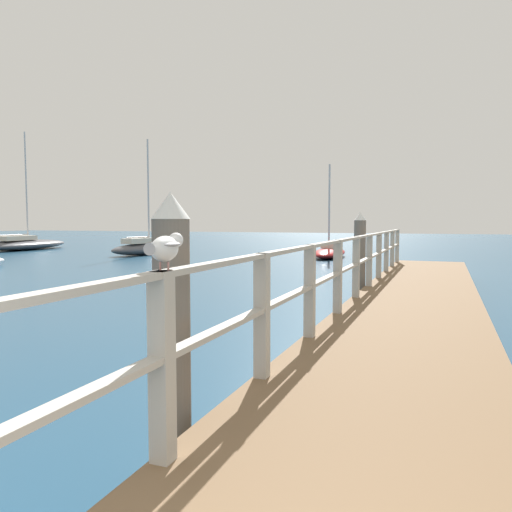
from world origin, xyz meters
TOP-DOWN VIEW (x-y plane):
  - pier_deck at (0.00, 9.20)m, footprint 2.25×18.39m
  - pier_railing at (-1.04, 9.20)m, footprint 0.12×16.91m
  - dock_piling_near at (-1.42, 3.23)m, footprint 0.29×0.29m
  - dock_piling_far at (-1.42, 11.97)m, footprint 0.29×0.29m
  - seagull_foreground at (-1.04, 2.53)m, footprint 0.21×0.48m
  - boat_1 at (-15.79, 24.52)m, footprint 2.35×5.42m
  - boat_2 at (-5.30, 26.25)m, footprint 1.92×5.00m
  - boat_4 at (-26.22, 25.62)m, footprint 3.20×7.85m

SIDE VIEW (x-z plane):
  - pier_deck at x=0.00m, z-range 0.00..0.55m
  - boat_2 at x=-5.30m, z-range -2.15..2.79m
  - boat_4 at x=-26.22m, z-range -3.59..4.39m
  - boat_1 at x=-15.79m, z-range -2.93..3.75m
  - dock_piling_near at x=-1.42m, z-range 0.01..2.19m
  - dock_piling_far at x=-1.42m, z-range 0.01..2.19m
  - pier_railing at x=-1.04m, z-range 0.68..1.80m
  - seagull_foreground at x=-1.04m, z-range 1.70..1.92m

